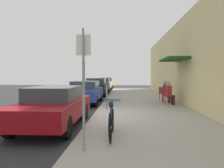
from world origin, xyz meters
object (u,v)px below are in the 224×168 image
seated_patron_0 (169,92)px  parked_car_3 (103,84)px  parked_car_0 (53,106)px  bicycle_1 (112,123)px  parked_car_4 (106,83)px  parked_car_2 (96,86)px  cafe_chair_1 (165,94)px  bicycle_0 (111,120)px  seated_patron_1 (166,91)px  street_sign (84,79)px  cafe_chair_2 (162,93)px  parking_meter (107,93)px  parked_car_1 (85,92)px  cafe_chair_0 (168,96)px

seated_patron_0 → parked_car_3: bearing=111.1°
parked_car_0 → bicycle_1: 2.59m
parked_car_0 → parked_car_4: parked_car_4 is taller
parked_car_2 → cafe_chair_1: 7.60m
bicycle_0 → parked_car_0: bearing=149.1°
bicycle_1 → seated_patron_1: 8.00m
parked_car_4 → street_sign: (1.50, -25.37, 0.90)m
parked_car_4 → bicycle_1: parked_car_4 is taller
parked_car_0 → parked_car_4: bearing=90.0°
street_sign → seated_patron_1: bearing=68.7°
bicycle_1 → cafe_chair_2: size_ratio=1.97×
parking_meter → street_sign: (-0.05, -5.81, 0.75)m
cafe_chair_1 → parked_car_3: bearing=112.5°
parked_car_1 → seated_patron_0: 5.00m
parked_car_0 → seated_patron_1: size_ratio=3.41×
parked_car_1 → street_sign: (1.50, -8.82, 0.92)m
parked_car_2 → street_sign: bearing=-84.1°
parked_car_2 → parking_meter: (1.55, -8.64, 0.12)m
seated_patron_1 → cafe_chair_2: size_ratio=1.48×
parking_meter → bicycle_1: (0.49, -4.77, -0.41)m
parked_car_3 → street_sign: 20.12m
street_sign → bicycle_0: bearing=70.8°
parking_meter → parked_car_1: bearing=117.2°
parking_meter → parked_car_2: bearing=100.2°
street_sign → parked_car_3: bearing=94.3°
bicycle_0 → seated_patron_1: seated_patron_1 is taller
parking_meter → seated_patron_0: size_ratio=1.02×
street_sign → cafe_chair_2: size_ratio=2.99×
seated_patron_1 → seated_patron_0: bearing=-90.0°
parking_meter → street_sign: 5.86m
parked_car_2 → parked_car_3: size_ratio=1.00×
bicycle_0 → bicycle_1: same height
street_sign → cafe_chair_0: 8.26m
parking_meter → seated_patron_1: bearing=39.7°
parking_meter → parked_car_3: bearing=96.2°
bicycle_1 → cafe_chair_1: bearing=70.0°
parked_car_1 → seated_patron_0: bearing=-15.0°
parked_car_4 → bicycle_1: 24.42m
street_sign → bicycle_1: (0.54, 1.04, -1.16)m
parked_car_1 → parked_car_2: size_ratio=1.00×
street_sign → bicycle_1: bearing=62.7°
parked_car_4 → parked_car_2: bearing=-90.0°
bicycle_0 → seated_patron_1: size_ratio=1.33×
bicycle_1 → cafe_chair_0: size_ratio=1.97×
parked_car_3 → cafe_chair_0: bearing=-69.1°
seated_patron_0 → seated_patron_1: (-0.00, 1.01, 0.00)m
parked_car_1 → cafe_chair_1: parked_car_1 is taller
bicycle_0 → bicycle_1: (0.04, -0.39, 0.00)m
seated_patron_1 → parking_meter: bearing=-140.3°
street_sign → cafe_chair_0: bearing=66.5°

